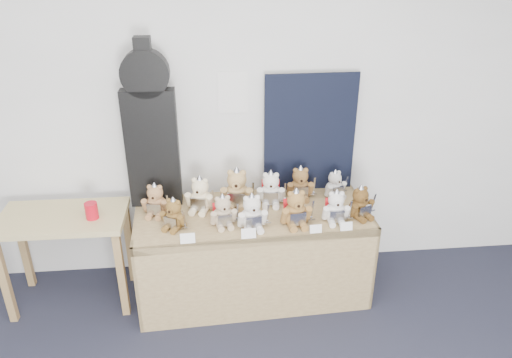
{
  "coord_description": "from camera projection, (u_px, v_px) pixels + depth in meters",
  "views": [
    {
      "loc": [
        0.16,
        -0.89,
        2.43
      ],
      "look_at": [
        0.45,
        2.01,
        0.99
      ],
      "focal_mm": 35.0,
      "sensor_mm": 36.0,
      "label": 1
    }
  ],
  "objects": [
    {
      "name": "teddy_front_centre",
      "position": [
        252.0,
        213.0,
        3.25
      ],
      "size": [
        0.23,
        0.19,
        0.27
      ],
      "rotation": [
        0.0,
        0.0,
        0.12
      ],
      "color": "silver",
      "rests_on": "display_table"
    },
    {
      "name": "teddy_back_centre_left",
      "position": [
        237.0,
        190.0,
        3.51
      ],
      "size": [
        0.26,
        0.22,
        0.32
      ],
      "rotation": [
        0.0,
        0.0,
        -0.13
      ],
      "color": "tan",
      "rests_on": "display_table"
    },
    {
      "name": "teddy_back_left",
      "position": [
        200.0,
        196.0,
        3.47
      ],
      "size": [
        0.23,
        0.21,
        0.28
      ],
      "rotation": [
        0.0,
        0.0,
        -0.29
      ],
      "color": "beige",
      "rests_on": "display_table"
    },
    {
      "name": "teddy_front_right",
      "position": [
        296.0,
        209.0,
        3.29
      ],
      "size": [
        0.24,
        0.2,
        0.29
      ],
      "rotation": [
        0.0,
        0.0,
        0.09
      ],
      "color": "olive",
      "rests_on": "display_table"
    },
    {
      "name": "teddy_back_centre_right",
      "position": [
        271.0,
        190.0,
        3.55
      ],
      "size": [
        0.23,
        0.2,
        0.28
      ],
      "rotation": [
        0.0,
        0.0,
        -0.1
      ],
      "color": "silver",
      "rests_on": "display_table"
    },
    {
      "name": "teddy_front_far_left",
      "position": [
        174.0,
        215.0,
        3.26
      ],
      "size": [
        0.19,
        0.19,
        0.24
      ],
      "rotation": [
        0.0,
        0.0,
        -0.47
      ],
      "color": "brown",
      "rests_on": "display_table"
    },
    {
      "name": "entry_card_c",
      "position": [
        316.0,
        229.0,
        3.23
      ],
      "size": [
        0.08,
        0.02,
        0.06
      ],
      "primitive_type": "cube",
      "rotation": [
        -0.24,
        0.0,
        0.05
      ],
      "color": "silver",
      "rests_on": "display_table"
    },
    {
      "name": "teddy_front_left",
      "position": [
        223.0,
        212.0,
        3.29
      ],
      "size": [
        0.21,
        0.18,
        0.25
      ],
      "rotation": [
        0.0,
        0.0,
        0.17
      ],
      "color": "tan",
      "rests_on": "display_table"
    },
    {
      "name": "side_table",
      "position": [
        65.0,
        231.0,
        3.44
      ],
      "size": [
        0.86,
        0.48,
        0.71
      ],
      "rotation": [
        0.0,
        0.0,
        -0.01
      ],
      "color": "tan",
      "rests_on": "floor"
    },
    {
      "name": "entry_card_b",
      "position": [
        249.0,
        233.0,
        3.17
      ],
      "size": [
        0.1,
        0.02,
        0.07
      ],
      "primitive_type": "cube",
      "rotation": [
        -0.24,
        0.0,
        0.05
      ],
      "color": "silver",
      "rests_on": "display_table"
    },
    {
      "name": "display_table",
      "position": [
        254.0,
        235.0,
        3.49
      ],
      "size": [
        1.66,
        0.76,
        0.68
      ],
      "rotation": [
        0.0,
        0.0,
        0.05
      ],
      "color": "olive",
      "rests_on": "floor"
    },
    {
      "name": "teddy_front_far_right",
      "position": [
        336.0,
        208.0,
        3.33
      ],
      "size": [
        0.21,
        0.17,
        0.25
      ],
      "rotation": [
        0.0,
        0.0,
        -0.04
      ],
      "color": "silver",
      "rests_on": "display_table"
    },
    {
      "name": "navy_board",
      "position": [
        310.0,
        134.0,
        3.61
      ],
      "size": [
        0.67,
        0.03,
        0.89
      ],
      "primitive_type": "cube",
      "rotation": [
        0.0,
        0.0,
        0.01
      ],
      "color": "black",
      "rests_on": "display_table"
    },
    {
      "name": "room_shell",
      "position": [
        233.0,
        93.0,
        3.48
      ],
      "size": [
        6.0,
        6.0,
        6.0
      ],
      "color": "white",
      "rests_on": "floor"
    },
    {
      "name": "teddy_back_end",
      "position": [
        335.0,
        185.0,
        3.66
      ],
      "size": [
        0.19,
        0.18,
        0.23
      ],
      "rotation": [
        0.0,
        0.0,
        0.4
      ],
      "color": "silver",
      "rests_on": "display_table"
    },
    {
      "name": "entry_card_a",
      "position": [
        188.0,
        238.0,
        3.12
      ],
      "size": [
        0.09,
        0.02,
        0.07
      ],
      "primitive_type": "cube",
      "rotation": [
        -0.24,
        0.0,
        0.05
      ],
      "color": "silver",
      "rests_on": "display_table"
    },
    {
      "name": "teddy_front_end",
      "position": [
        360.0,
        204.0,
        3.38
      ],
      "size": [
        0.21,
        0.2,
        0.26
      ],
      "rotation": [
        0.0,
        0.0,
        0.4
      ],
      "color": "brown",
      "rests_on": "display_table"
    },
    {
      "name": "teddy_back_right",
      "position": [
        300.0,
        184.0,
        3.63
      ],
      "size": [
        0.22,
        0.18,
        0.27
      ],
      "rotation": [
        0.0,
        0.0,
        -0.05
      ],
      "color": "brown",
      "rests_on": "display_table"
    },
    {
      "name": "entry_card_d",
      "position": [
        346.0,
        226.0,
        3.25
      ],
      "size": [
        0.08,
        0.02,
        0.06
      ],
      "primitive_type": "cube",
      "rotation": [
        -0.24,
        0.0,
        0.05
      ],
      "color": "silver",
      "rests_on": "display_table"
    },
    {
      "name": "teddy_back_far_left",
      "position": [
        156.0,
        201.0,
        3.41
      ],
      "size": [
        0.21,
        0.19,
        0.26
      ],
      "rotation": [
        0.0,
        0.0,
        -0.18
      ],
      "color": "#A2754B",
      "rests_on": "display_table"
    },
    {
      "name": "red_cup",
      "position": [
        92.0,
        211.0,
        3.33
      ],
      "size": [
        0.09,
        0.09,
        0.11
      ],
      "primitive_type": "cylinder",
      "color": "red",
      "rests_on": "side_table"
    },
    {
      "name": "guitar_case",
      "position": [
        150.0,
        128.0,
        3.35
      ],
      "size": [
        0.36,
        0.11,
        1.18
      ],
      "rotation": [
        0.0,
        0.0,
        -0.01
      ],
      "color": "black",
      "rests_on": "display_table"
    }
  ]
}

